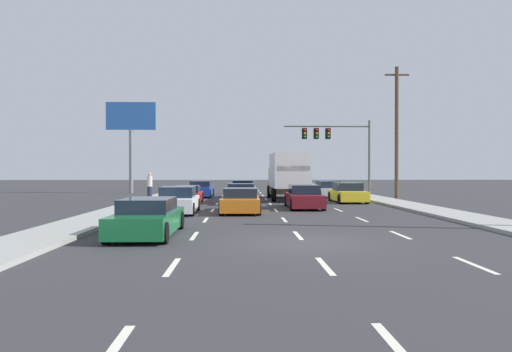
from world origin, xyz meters
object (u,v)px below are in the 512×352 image
object	(u,v)px
car_blue	(201,190)
pedestrian_near_corner	(150,186)
car_white	(178,201)
traffic_signal_mast	(330,138)
roadside_billboard	(131,127)
car_red	(187,195)
car_navy	(241,194)
box_truck	(288,174)
car_orange	(240,201)
car_maroon	(304,198)
car_green	(148,218)
car_yellow	(348,193)
car_gray	(243,190)
utility_pole_mid	(397,131)
car_silver	(328,190)

from	to	relation	value
car_blue	pedestrian_near_corner	world-z (taller)	pedestrian_near_corner
car_white	traffic_signal_mast	distance (m)	21.91
traffic_signal_mast	roadside_billboard	xyz separation A→B (m)	(-18.32, 2.81, 1.20)
car_red	roadside_billboard	distance (m)	16.73
car_navy	box_truck	xyz separation A→B (m)	(3.41, 3.61, 1.34)
car_orange	roadside_billboard	bearing A→B (deg)	116.41
car_maroon	pedestrian_near_corner	bearing A→B (deg)	145.28
car_blue	car_white	distance (m)	14.58
car_green	box_truck	xyz separation A→B (m)	(6.47, 18.85, 1.35)
car_white	car_red	bearing A→B (deg)	92.53
box_truck	car_blue	bearing A→B (deg)	149.21
car_green	car_yellow	distance (m)	19.08
car_blue	car_red	size ratio (longest dim) A/B	1.05
car_gray	car_navy	distance (m)	7.07
traffic_signal_mast	car_navy	bearing A→B (deg)	-125.20
car_orange	box_truck	xyz separation A→B (m)	(3.43, 10.23, 1.36)
traffic_signal_mast	roadside_billboard	bearing A→B (deg)	171.29
car_orange	car_white	bearing A→B (deg)	-173.00
car_navy	traffic_signal_mast	xyz separation A→B (m)	(7.99, 11.33, 4.44)
utility_pole_mid	car_blue	bearing A→B (deg)	167.13
car_navy	traffic_signal_mast	world-z (taller)	traffic_signal_mast
car_red	box_truck	distance (m)	7.90
traffic_signal_mast	car_green	bearing A→B (deg)	-112.57
car_gray	car_silver	xyz separation A→B (m)	(6.86, 0.14, -0.02)
car_red	car_white	distance (m)	7.00
pedestrian_near_corner	car_gray	bearing A→B (deg)	32.65
car_yellow	utility_pole_mid	size ratio (longest dim) A/B	0.43
car_red	car_yellow	world-z (taller)	car_yellow
traffic_signal_mast	car_blue	bearing A→B (deg)	-161.48
car_white	car_green	world-z (taller)	car_white
car_silver	car_yellow	xyz separation A→B (m)	(0.19, -6.36, 0.00)
car_white	utility_pole_mid	xyz separation A→B (m)	(14.77, 11.18, 4.46)
car_maroon	car_yellow	distance (m)	6.13
car_silver	car_gray	bearing A→B (deg)	-178.84
car_blue	car_navy	distance (m)	8.23
car_yellow	traffic_signal_mast	size ratio (longest dim) A/B	0.55
roadside_billboard	car_green	bearing A→B (deg)	-76.10
car_silver	utility_pole_mid	size ratio (longest dim) A/B	0.47
car_yellow	car_gray	bearing A→B (deg)	138.54
car_red	car_green	world-z (taller)	car_green
car_orange	roadside_billboard	distance (m)	23.86
car_red	utility_pole_mid	size ratio (longest dim) A/B	0.43
roadside_billboard	car_orange	bearing A→B (deg)	-63.59
utility_pole_mid	pedestrian_near_corner	bearing A→B (deg)	-175.79
car_red	car_green	distance (m)	15.23
car_orange	utility_pole_mid	bearing A→B (deg)	42.85
car_navy	utility_pole_mid	size ratio (longest dim) A/B	0.45
car_red	roadside_billboard	bearing A→B (deg)	115.87
car_green	pedestrian_near_corner	bearing A→B (deg)	100.60
car_navy	box_truck	distance (m)	5.14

